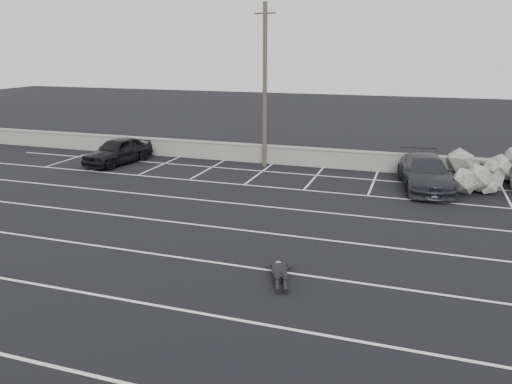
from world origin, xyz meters
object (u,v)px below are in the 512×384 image
(car_left, at_px, (118,151))
(car_right, at_px, (426,173))
(trash_bin, at_px, (486,172))
(person, at_px, (279,268))
(utility_pole, at_px, (265,86))

(car_left, relative_size, car_right, 0.84)
(car_left, relative_size, trash_bin, 4.98)
(trash_bin, relative_size, person, 0.36)
(car_right, relative_size, utility_pole, 0.60)
(car_left, distance_m, trash_bin, 20.00)
(utility_pole, height_order, person, utility_pole)
(car_left, height_order, utility_pole, utility_pole)
(utility_pole, bearing_deg, trash_bin, 1.98)
(car_right, xyz_separation_m, utility_pole, (-8.70, 2.05, 3.70))
(car_right, height_order, trash_bin, car_right)
(trash_bin, xyz_separation_m, person, (-6.90, -13.83, -0.22))
(car_left, xyz_separation_m, car_right, (16.95, 0.05, 0.01))
(car_right, xyz_separation_m, trash_bin, (2.89, 2.45, -0.31))
(car_left, height_order, person, car_left)
(utility_pole, bearing_deg, car_right, -13.26)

